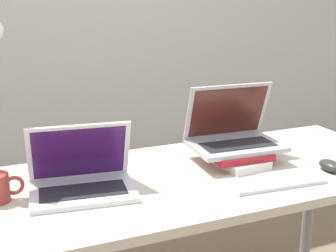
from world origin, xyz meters
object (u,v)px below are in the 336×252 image
at_px(laptop_on_books, 233,134).
at_px(book_stack, 234,155).
at_px(wireless_keyboard, 276,182).
at_px(laptop_left, 82,178).
at_px(mouse, 331,166).

bearing_deg(laptop_on_books, book_stack, -108.77).
height_order(book_stack, wireless_keyboard, book_stack).
bearing_deg(book_stack, wireless_keyboard, -84.07).
xyz_separation_m(laptop_on_books, wireless_keyboard, (0.01, -0.26, -0.09)).
height_order(laptop_left, wireless_keyboard, laptop_left).
bearing_deg(laptop_left, mouse, -10.82).
xyz_separation_m(laptop_left, mouse, (0.83, -0.16, -0.03)).
bearing_deg(laptop_left, wireless_keyboard, -17.19).
xyz_separation_m(book_stack, wireless_keyboard, (0.02, -0.22, -0.02)).
distance_m(laptop_left, wireless_keyboard, 0.62).
relative_size(book_stack, mouse, 2.53).
distance_m(laptop_left, mouse, 0.85).
distance_m(laptop_left, laptop_on_books, 0.59).
relative_size(wireless_keyboard, mouse, 3.28).
bearing_deg(laptop_left, book_stack, 4.20).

